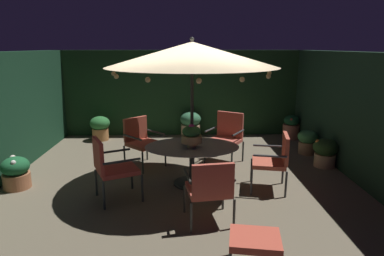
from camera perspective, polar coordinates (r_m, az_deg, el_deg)
ground_plane at (r=6.27m, az=-1.90°, el=-8.81°), size 6.85×7.06×0.02m
hedge_backdrop_rear at (r=9.25m, az=-1.83°, el=5.93°), size 6.85×0.30×2.29m
hedge_backdrop_right at (r=6.74m, az=27.08°, el=1.54°), size 0.30×7.06×2.29m
patio_dining_table at (r=5.89m, az=-0.01°, el=-4.39°), size 1.64×1.22×0.71m
patio_umbrella at (r=5.60m, az=-0.01°, el=12.30°), size 2.84×2.84×2.53m
centerpiece_planter at (r=5.68m, az=-0.07°, el=-1.20°), size 0.35×0.35×0.41m
patio_chair_north at (r=4.60m, az=3.06°, el=-9.89°), size 0.69×0.68×0.93m
patio_chair_northeast at (r=5.83m, az=13.84°, el=-4.91°), size 0.69×0.71×0.97m
patio_chair_east at (r=7.10m, az=5.88°, el=-1.10°), size 0.86×0.85×1.04m
patio_chair_southeast at (r=6.90m, az=-8.59°, el=-1.79°), size 0.86×0.86×0.98m
patio_chair_south at (r=5.42m, az=-13.58°, el=-6.13°), size 0.81×0.79×1.02m
ottoman_footrest at (r=3.89m, az=10.61°, el=-18.22°), size 0.61×0.55×0.40m
potted_plant_right_near at (r=9.28m, az=16.41°, el=0.15°), size 0.43×0.43×0.63m
potted_plant_back_right at (r=9.08m, az=-0.24°, el=0.73°), size 0.56×0.56×0.68m
potted_plant_left_far at (r=7.34m, az=21.62°, el=-3.74°), size 0.50×0.50×0.58m
potted_plant_back_left at (r=6.55m, az=-27.63°, el=-6.62°), size 0.46×0.46×0.56m
potted_plant_back_center at (r=9.06m, az=-15.28°, el=0.15°), size 0.51×0.51×0.63m
potted_plant_right_far at (r=8.08m, az=18.95°, el=-2.10°), size 0.44×0.44×0.55m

